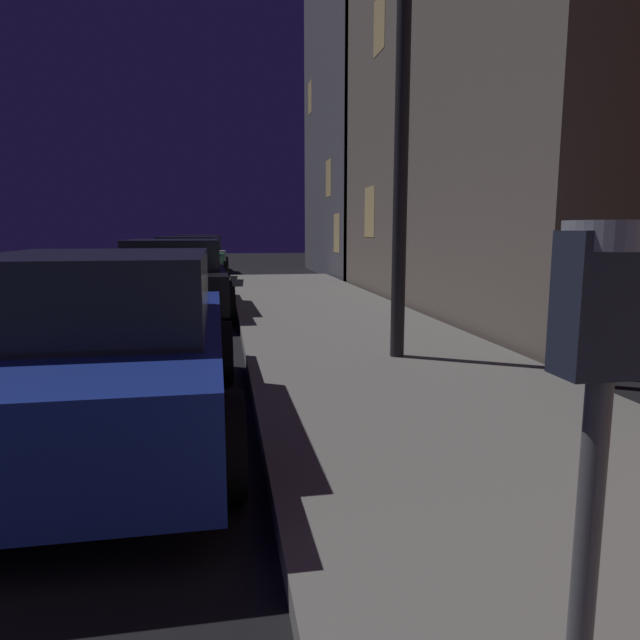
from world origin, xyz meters
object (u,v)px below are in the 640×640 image
car_silver (199,254)px  street_lamp (404,10)px  car_blue (106,345)px  car_green (190,262)px  car_black (174,277)px  parking_meter (599,394)px

car_silver → street_lamp: size_ratio=0.77×
car_blue → car_green: bearing=90.0°
car_blue → street_lamp: size_ratio=0.75×
car_green → car_silver: (0.01, 5.70, -0.00)m
car_black → car_silver: size_ratio=1.00×
car_green → street_lamp: (2.89, -10.35, 3.20)m
car_black → street_lamp: size_ratio=0.77×
parking_meter → street_lamp: size_ratio=0.26×
street_lamp → car_silver: bearing=100.2°
car_green → car_silver: size_ratio=0.97×
car_green → street_lamp: bearing=-74.4°
car_silver → street_lamp: 16.62m
car_silver → street_lamp: bearing=-79.8°
car_black → car_green: (-0.00, 5.55, -0.00)m
car_blue → car_silver: (0.00, 17.73, -0.01)m
parking_meter → car_blue: size_ratio=0.34×
car_blue → car_silver: size_ratio=0.98×
car_black → street_lamp: 6.45m
parking_meter → car_silver: bearing=94.5°
car_blue → car_black: 6.48m
parking_meter → street_lamp: bearing=76.9°
car_black → street_lamp: bearing=-58.9°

